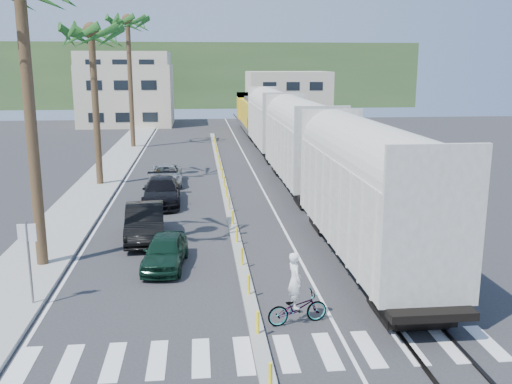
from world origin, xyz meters
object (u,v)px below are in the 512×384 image
Objects in this scene: car_second at (145,222)px; cyclist at (297,301)px; car_lead at (165,251)px; street_sign at (29,251)px.

cyclist is at bearing -63.57° from car_second.
cyclist is (4.39, -5.62, 0.07)m from car_lead.
car_lead is 4.06m from car_second.
car_second is at bearing 18.27° from cyclist.
car_lead is 0.80× the size of car_second.
street_sign is at bearing -116.53° from car_second.
cyclist is (8.62, -2.13, -1.23)m from street_sign.
street_sign is at bearing 64.24° from cyclist.
cyclist is at bearing -13.90° from street_sign.
street_sign is 5.64m from car_lead.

